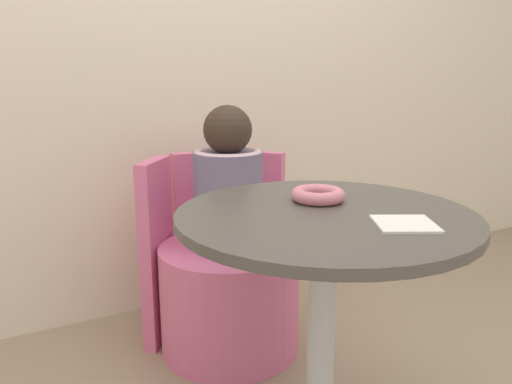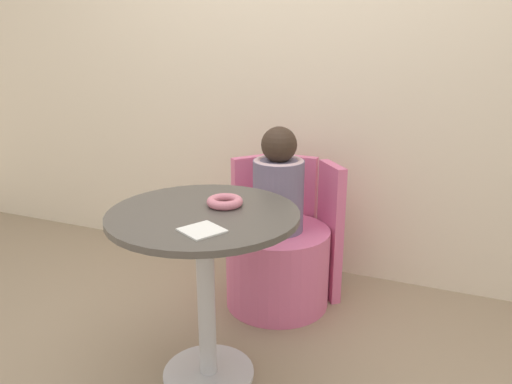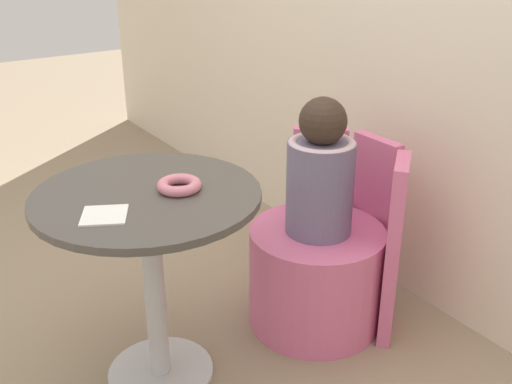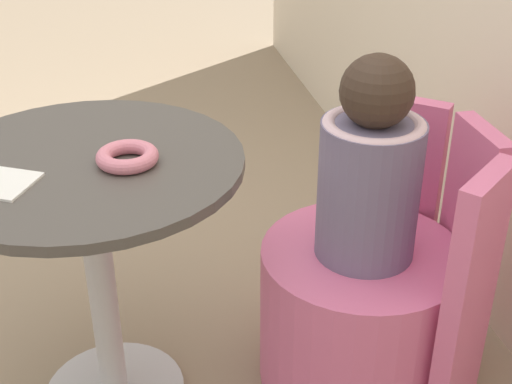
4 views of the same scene
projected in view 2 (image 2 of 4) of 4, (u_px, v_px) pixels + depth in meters
name	position (u px, v px, depth m)	size (l,w,h in m)	color
ground_plane	(218.00, 370.00, 2.09)	(12.00, 12.00, 0.00)	gray
back_wall	(306.00, 63.00, 2.73)	(6.00, 0.06, 2.40)	beige
round_table	(205.00, 253.00, 1.90)	(0.72, 0.72, 0.71)	silver
tub_chair	(277.00, 267.00, 2.56)	(0.53, 0.53, 0.41)	#DB6693
booth_backrest	(292.00, 224.00, 2.71)	(0.62, 0.23, 0.73)	#DB6693
child_figure	(278.00, 185.00, 2.43)	(0.25, 0.25, 0.52)	slate
donut	(225.00, 202.00, 1.91)	(0.14, 0.14, 0.03)	pink
paper_napkin	(202.00, 230.00, 1.67)	(0.17, 0.17, 0.01)	white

